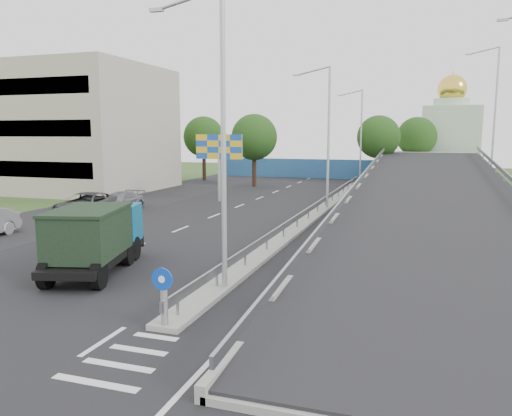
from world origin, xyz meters
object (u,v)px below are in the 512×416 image
at_px(lamp_post_far, 359,131).
at_px(church, 450,136).
at_px(parked_car_d, 119,202).
at_px(dump_truck, 96,235).
at_px(parked_car_c, 85,205).
at_px(lamp_post_mid, 326,130).
at_px(billboard, 219,151).
at_px(sign_bollard, 164,296).
at_px(lamp_post_near, 218,126).

height_order(lamp_post_far, church, church).
height_order(lamp_post_far, parked_car_d, lamp_post_far).
relative_size(dump_truck, parked_car_c, 1.12).
relative_size(lamp_post_mid, billboard, 1.83).
xyz_separation_m(sign_bollard, billboard, (-9.00, 25.83, 3.15)).
bearing_deg(dump_truck, billboard, 83.87).
bearing_deg(lamp_post_near, parked_car_d, 133.11).
bearing_deg(lamp_post_mid, lamp_post_far, 90.00).
bearing_deg(billboard, sign_bollard, -70.79).
distance_m(dump_truck, parked_car_c, 14.33).
bearing_deg(parked_car_c, parked_car_d, 68.79).
bearing_deg(lamp_post_far, lamp_post_mid, -90.00).
bearing_deg(sign_bollard, church, 80.19).
xyz_separation_m(lamp_post_near, lamp_post_far, (0.00, 40.00, 0.00)).
relative_size(lamp_post_far, church, 0.73).
bearing_deg(lamp_post_mid, parked_car_d, -160.37).
bearing_deg(sign_bollard, lamp_post_far, 89.86).
relative_size(lamp_post_mid, dump_truck, 1.55).
xyz_separation_m(sign_bollard, lamp_post_mid, (0.11, 23.83, 4.77)).
distance_m(lamp_post_far, church, 17.15).
bearing_deg(church, parked_car_d, -121.52).
bearing_deg(parked_car_d, billboard, 54.95).
distance_m(lamp_post_near, lamp_post_mid, 20.00).
distance_m(lamp_post_mid, billboard, 9.47).
xyz_separation_m(lamp_post_mid, lamp_post_far, (0.00, 20.00, 0.00)).
relative_size(lamp_post_mid, parked_car_d, 2.16).
relative_size(lamp_post_near, parked_car_d, 2.16).
xyz_separation_m(lamp_post_far, parked_car_c, (-14.71, -27.93, -5.00)).
height_order(church, billboard, church).
relative_size(lamp_post_mid, parked_car_c, 1.74).
bearing_deg(parked_car_c, lamp_post_far, 54.07).
distance_m(church, parked_car_d, 45.99).
height_order(lamp_post_near, parked_car_c, lamp_post_near).
distance_m(lamp_post_mid, parked_car_c, 17.45).
distance_m(lamp_post_far, dump_truck, 39.75).
distance_m(sign_bollard, church, 58.84).
height_order(lamp_post_near, parked_car_d, lamp_post_near).
bearing_deg(church, lamp_post_mid, -106.22).
distance_m(sign_bollard, lamp_post_near, 6.12).
height_order(lamp_post_mid, parked_car_d, lamp_post_mid).
height_order(sign_bollard, dump_truck, dump_truck).
bearing_deg(sign_bollard, parked_car_c, 132.59).
bearing_deg(dump_truck, lamp_post_near, -24.16).
distance_m(lamp_post_far, billboard, 20.24).
relative_size(sign_bollard, parked_car_d, 0.36).
distance_m(lamp_post_far, parked_car_d, 29.13).
bearing_deg(church, sign_bollard, -99.81).
relative_size(sign_bollard, dump_truck, 0.26).
height_order(lamp_post_mid, lamp_post_far, same).
bearing_deg(lamp_post_near, lamp_post_far, 90.00).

